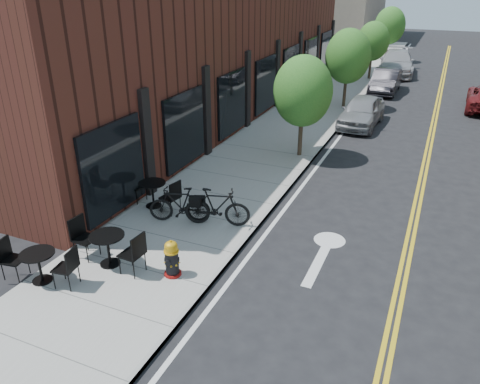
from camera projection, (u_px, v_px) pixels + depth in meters
The scene contains 16 objects.
ground at pixel (208, 290), 10.65m from camera, with size 120.00×120.00×0.00m, color black.
sidewalk_near at pixel (274, 144), 19.65m from camera, with size 4.00×70.00×0.12m, color #9E9B93.
building_near at pixel (218, 41), 23.13m from camera, with size 5.00×28.00×7.00m, color #4E2319.
tree_near_a at pixel (303, 91), 17.23m from camera, with size 2.20×2.20×3.81m.
tree_near_b at pixel (348, 56), 23.82m from camera, with size 2.30×2.30×3.98m.
tree_near_c at pixel (373, 41), 30.55m from camera, with size 2.10×2.10×3.67m.
tree_near_d at pixel (390, 26), 37.08m from camera, with size 2.40×2.40×4.11m.
fire_hydrant at pixel (172, 259), 10.82m from camera, with size 0.53×0.53×0.93m.
bicycle_left at pixel (180, 204), 13.18m from camera, with size 0.49×1.73×1.04m, color black.
bicycle_right at pixel (217, 207), 12.95m from camera, with size 0.52×1.85×1.11m, color black.
bistro_set_a at pixel (39, 263), 10.57m from camera, with size 1.84×0.89×0.97m.
bistro_set_b at pixel (108, 245), 11.18m from camera, with size 1.97×0.91×1.05m.
bistro_set_c at pixel (153, 191), 14.02m from camera, with size 1.93×0.95×1.02m.
parked_car_a at pixel (362, 111), 21.89m from camera, with size 1.64×4.07×1.39m, color gray.
parked_car_b at pixel (386, 81), 28.06m from camera, with size 1.46×4.17×1.38m, color black.
parked_car_c at pixel (397, 63), 33.08m from camera, with size 2.30×5.66×1.64m, color #A3A3A7.
Camera 1 is at (4.13, -7.68, 6.55)m, focal length 35.00 mm.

